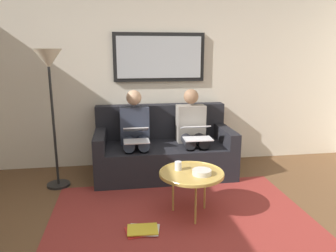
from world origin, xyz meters
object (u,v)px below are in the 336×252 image
coffee_table (191,174)px  laptop_white (196,132)px  person_left (192,129)px  person_right (135,132)px  framed_mirror (159,57)px  bowl (202,172)px  couch (163,150)px  cup (178,166)px  magazine_stack (143,230)px  laptop_silver (136,134)px  standing_lamp (49,75)px

coffee_table → laptop_white: 0.97m
person_left → person_right: bearing=0.0°
person_left → framed_mirror: bearing=-50.0°
coffee_table → bowl: size_ratio=3.45×
person_left → couch: bearing=-10.1°
cup → laptop_white: size_ratio=0.24×
coffee_table → magazine_stack: coffee_table is taller
cup → bowl: bearing=142.7°
coffee_table → person_right: person_right is taller
bowl → person_right: (0.58, -1.22, 0.13)m
laptop_silver → framed_mirror: bearing=-119.1°
standing_lamp → bowl: bearing=146.7°
person_left → laptop_silver: bearing=16.9°
person_left → person_right: same height
couch → laptop_silver: bearing=38.1°
person_right → magazine_stack: person_right is taller
cup → bowl: cup is taller
couch → person_right: person_right is taller
magazine_stack → standing_lamp: 2.05m
bowl → laptop_white: bearing=-100.5°
cup → standing_lamp: bearing=-32.7°
framed_mirror → standing_lamp: size_ratio=0.77×
framed_mirror → standing_lamp: (1.36, 0.66, -0.18)m
person_right → standing_lamp: standing_lamp is taller
coffee_table → cup: bearing=-35.3°
couch → bowl: (-0.20, 1.29, 0.17)m
couch → framed_mirror: size_ratio=1.42×
cup → standing_lamp: standing_lamp is taller
person_right → magazine_stack: bearing=89.3°
person_right → couch: bearing=-169.9°
standing_lamp → laptop_white: bearing=178.7°
person_left → laptop_silver: (0.77, 0.23, 0.02)m
couch → standing_lamp: bearing=11.1°
couch → laptop_silver: (0.38, 0.30, 0.32)m
bowl → person_right: 1.36m
framed_mirror → magazine_stack: framed_mirror is taller
framed_mirror → bowl: size_ratio=6.81×
couch → framed_mirror: (0.00, -0.39, 1.24)m
coffee_table → laptop_silver: 1.06m
person_left → laptop_white: bearing=90.0°
laptop_white → person_left: bearing=-90.0°
person_right → standing_lamp: 1.25m
person_right → laptop_white: bearing=162.8°
laptop_white → magazine_stack: size_ratio=1.10×
person_right → magazine_stack: size_ratio=3.38×
person_left → magazine_stack: person_left is taller
bowl → person_left: person_left is taller
person_right → framed_mirror: bearing=-130.0°
bowl → person_left: (-0.18, -1.22, 0.13)m
cup → magazine_stack: 0.71m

